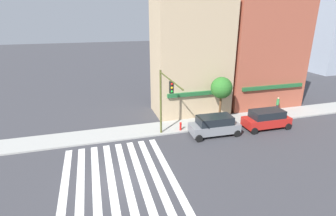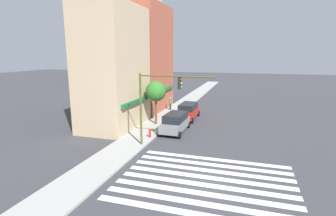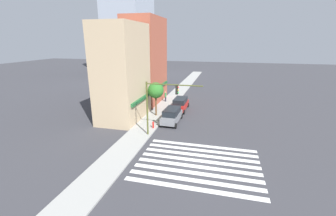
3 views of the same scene
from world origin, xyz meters
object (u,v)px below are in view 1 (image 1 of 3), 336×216
object	(u,v)px
suv_red	(266,119)
fire_hydrant	(181,126)
suv_grey	(214,125)
traffic_signal	(165,95)
pedestrian_green_top	(278,104)
street_tree	(222,88)

from	to	relation	value
suv_red	fire_hydrant	size ratio (longest dim) A/B	5.61
suv_grey	traffic_signal	bearing A→B (deg)	179.35
suv_grey	suv_red	world-z (taller)	same
suv_red	pedestrian_green_top	distance (m)	5.28
traffic_signal	fire_hydrant	size ratio (longest dim) A/B	7.47
fire_hydrant	street_tree	xyz separation A→B (m)	(4.79, 1.10, 3.19)
traffic_signal	fire_hydrant	xyz separation A→B (m)	(2.00, 1.50, -3.78)
traffic_signal	street_tree	distance (m)	7.30
suv_grey	fire_hydrant	world-z (taller)	suv_grey
traffic_signal	fire_hydrant	bearing A→B (deg)	36.86
fire_hydrant	street_tree	distance (m)	5.86
suv_red	pedestrian_green_top	world-z (taller)	suv_red
suv_grey	street_tree	size ratio (longest dim) A/B	0.99
suv_grey	pedestrian_green_top	size ratio (longest dim) A/B	2.69
suv_grey	pedestrian_green_top	distance (m)	10.36
pedestrian_green_top	suv_grey	bearing A→B (deg)	67.69
pedestrian_green_top	suv_red	bearing A→B (deg)	89.06
suv_red	pedestrian_green_top	size ratio (longest dim) A/B	2.67
suv_red	pedestrian_green_top	bearing A→B (deg)	41.45
suv_grey	pedestrian_green_top	bearing A→B (deg)	21.15
pedestrian_green_top	fire_hydrant	xyz separation A→B (m)	(-12.58, -1.75, -0.46)
suv_red	traffic_signal	bearing A→B (deg)	179.57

